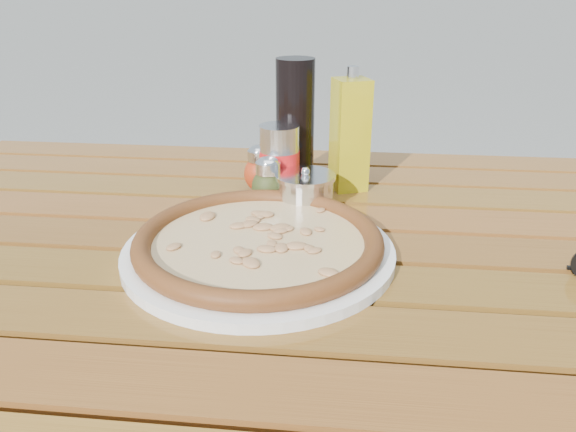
# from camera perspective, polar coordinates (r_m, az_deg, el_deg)

# --- Properties ---
(table) EXTENTS (1.40, 0.90, 0.75)m
(table) POSITION_cam_1_polar(r_m,az_deg,el_deg) (0.83, -0.15, -7.29)
(table) COLOR #3B240D
(table) RESTS_ON ground
(plate) EXTENTS (0.46, 0.46, 0.01)m
(plate) POSITION_cam_1_polar(r_m,az_deg,el_deg) (0.75, -2.98, -3.61)
(plate) COLOR white
(plate) RESTS_ON table
(pizza) EXTENTS (0.41, 0.41, 0.03)m
(pizza) POSITION_cam_1_polar(r_m,az_deg,el_deg) (0.74, -3.01, -2.53)
(pizza) COLOR beige
(pizza) RESTS_ON plate
(pepper_shaker) EXTENTS (0.06, 0.06, 0.08)m
(pepper_shaker) POSITION_cam_1_polar(r_m,az_deg,el_deg) (0.97, -2.91, 4.76)
(pepper_shaker) COLOR #BA3715
(pepper_shaker) RESTS_ON table
(oregano_shaker) EXTENTS (0.07, 0.07, 0.08)m
(oregano_shaker) POSITION_cam_1_polar(r_m,az_deg,el_deg) (0.91, -2.02, 3.44)
(oregano_shaker) COLOR #3C451B
(oregano_shaker) RESTS_ON table
(dark_bottle) EXTENTS (0.08, 0.08, 0.22)m
(dark_bottle) POSITION_cam_1_polar(r_m,az_deg,el_deg) (0.98, 0.73, 9.35)
(dark_bottle) COLOR black
(dark_bottle) RESTS_ON table
(soda_can) EXTENTS (0.08, 0.08, 0.12)m
(soda_can) POSITION_cam_1_polar(r_m,az_deg,el_deg) (0.94, -0.87, 5.56)
(soda_can) COLOR silver
(soda_can) RESTS_ON table
(olive_oil_cruet) EXTENTS (0.07, 0.07, 0.21)m
(olive_oil_cruet) POSITION_cam_1_polar(r_m,az_deg,el_deg) (0.97, 6.31, 8.23)
(olive_oil_cruet) COLOR #B1A212
(olive_oil_cruet) RESTS_ON table
(parmesan_tin) EXTENTS (0.10, 0.10, 0.07)m
(parmesan_tin) POSITION_cam_1_polar(r_m,az_deg,el_deg) (0.89, 1.76, 2.51)
(parmesan_tin) COLOR silver
(parmesan_tin) RESTS_ON table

